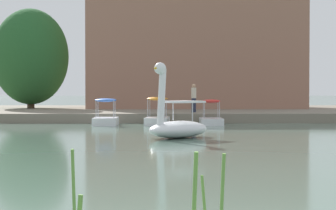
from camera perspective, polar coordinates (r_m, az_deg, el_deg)
shore_bank_far at (r=43.51m, az=-0.64°, el=-0.72°), size 156.76×21.74×0.56m
swan_boat at (r=22.14m, az=0.94°, el=-1.98°), size 3.06×3.00×2.92m
pedal_boat_red at (r=31.34m, az=4.37°, el=-1.25°), size 1.21×2.05×1.40m
pedal_boat_orange at (r=31.10m, az=-1.09°, el=-1.15°), size 1.41×2.26×1.54m
pedal_boat_blue at (r=31.08m, az=-6.28°, el=-1.20°), size 1.29×2.11×1.46m
tree_willow_overhanging at (r=45.67m, az=-13.64°, el=4.74°), size 8.25×8.35×7.76m
person_on_path at (r=35.17m, az=2.61°, el=0.79°), size 0.31×0.31×1.76m
parked_van at (r=44.29m, az=8.14°, el=1.00°), size 4.64×2.42×1.91m
apartment_block at (r=46.16m, az=2.61°, el=5.94°), size 16.72×8.62×9.98m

